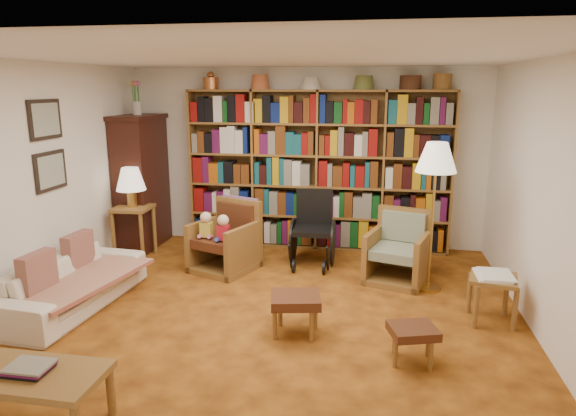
% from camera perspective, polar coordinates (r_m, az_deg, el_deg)
% --- Properties ---
extents(floor, '(5.00, 5.00, 0.00)m').
position_cam_1_polar(floor, '(5.28, -1.99, -11.74)').
color(floor, '#B6671C').
rests_on(floor, ground).
extents(ceiling, '(5.00, 5.00, 0.00)m').
position_cam_1_polar(ceiling, '(4.79, -2.24, 16.45)').
color(ceiling, white).
rests_on(ceiling, wall_back).
extents(wall_back, '(5.00, 0.00, 5.00)m').
position_cam_1_polar(wall_back, '(7.32, 1.88, 5.58)').
color(wall_back, white).
rests_on(wall_back, floor).
extents(wall_front, '(5.00, 0.00, 5.00)m').
position_cam_1_polar(wall_front, '(2.59, -13.56, -9.55)').
color(wall_front, white).
rests_on(wall_front, floor).
extents(wall_left, '(0.00, 5.00, 5.00)m').
position_cam_1_polar(wall_left, '(5.92, -26.57, 2.30)').
color(wall_left, white).
rests_on(wall_left, floor).
extents(wall_right, '(0.00, 5.00, 5.00)m').
position_cam_1_polar(wall_right, '(5.02, 27.06, 0.50)').
color(wall_right, white).
rests_on(wall_right, floor).
extents(bookshelf, '(3.60, 0.30, 2.42)m').
position_cam_1_polar(bookshelf, '(7.14, 3.29, 4.72)').
color(bookshelf, olive).
rests_on(bookshelf, floor).
extents(curio_cabinet, '(0.50, 0.95, 2.40)m').
position_cam_1_polar(curio_cabinet, '(7.53, -15.95, 3.02)').
color(curio_cabinet, '#3C1710').
rests_on(curio_cabinet, floor).
extents(framed_pictures, '(0.03, 0.52, 0.97)m').
position_cam_1_polar(framed_pictures, '(6.10, -25.13, 6.31)').
color(framed_pictures, black).
rests_on(framed_pictures, wall_left).
extents(sofa, '(1.81, 0.82, 0.52)m').
position_cam_1_polar(sofa, '(5.80, -22.78, -7.72)').
color(sofa, '#EEE1CA').
rests_on(sofa, floor).
extents(sofa_throw, '(1.08, 1.66, 0.04)m').
position_cam_1_polar(sofa_throw, '(5.76, -22.40, -7.38)').
color(sofa_throw, beige).
rests_on(sofa_throw, sofa).
extents(cushion_left, '(0.16, 0.41, 0.40)m').
position_cam_1_polar(cushion_left, '(6.09, -22.24, -4.78)').
color(cushion_left, maroon).
rests_on(cushion_left, sofa).
extents(cushion_right, '(0.17, 0.42, 0.41)m').
position_cam_1_polar(cushion_right, '(5.54, -26.03, -6.92)').
color(cushion_right, maroon).
rests_on(cushion_right, sofa).
extents(side_table_lamp, '(0.48, 0.48, 0.69)m').
position_cam_1_polar(side_table_lamp, '(7.11, -16.80, -1.17)').
color(side_table_lamp, olive).
rests_on(side_table_lamp, floor).
extents(table_lamp, '(0.38, 0.38, 0.52)m').
position_cam_1_polar(table_lamp, '(7.00, -17.08, 2.96)').
color(table_lamp, '#BC913C').
rests_on(table_lamp, side_table_lamp).
extents(armchair_leather, '(0.94, 0.93, 0.87)m').
position_cam_1_polar(armchair_leather, '(6.50, -6.90, -3.58)').
color(armchair_leather, olive).
rests_on(armchair_leather, floor).
extents(armchair_sage, '(0.86, 0.87, 0.83)m').
position_cam_1_polar(armchair_sage, '(6.24, 12.00, -4.91)').
color(armchair_sage, olive).
rests_on(armchair_sage, floor).
extents(wheelchair, '(0.55, 0.77, 0.96)m').
position_cam_1_polar(wheelchair, '(6.59, 2.78, -2.54)').
color(wheelchair, black).
rests_on(wheelchair, floor).
extents(floor_lamp, '(0.44, 0.44, 1.66)m').
position_cam_1_polar(floor_lamp, '(5.74, 16.13, 4.77)').
color(floor_lamp, '#BC913C').
rests_on(floor_lamp, floor).
extents(side_table_papers, '(0.51, 0.51, 0.49)m').
position_cam_1_polar(side_table_papers, '(5.37, 21.82, -7.87)').
color(side_table_papers, olive).
rests_on(side_table_papers, floor).
extents(footstool_a, '(0.51, 0.46, 0.38)m').
position_cam_1_polar(footstool_a, '(4.78, 0.84, -10.44)').
color(footstool_a, '#542B16').
rests_on(footstool_a, floor).
extents(footstool_b, '(0.45, 0.41, 0.32)m').
position_cam_1_polar(footstool_b, '(4.47, 13.72, -13.37)').
color(footstool_b, '#542B16').
rests_on(footstool_b, floor).
extents(coffee_table, '(1.03, 0.52, 0.46)m').
position_cam_1_polar(coffee_table, '(3.98, -26.94, -16.52)').
color(coffee_table, olive).
rests_on(coffee_table, floor).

